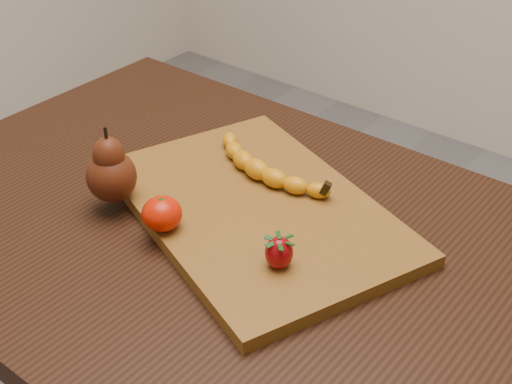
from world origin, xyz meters
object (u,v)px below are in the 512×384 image
Objects in this scene: table at (218,273)px; cutting_board at (256,210)px; mandarin at (162,214)px.

cutting_board is (0.04, 0.04, 0.11)m from table.
mandarin reaches higher than table.
table is at bearing -108.78° from cutting_board.
table is at bearing 71.68° from mandarin.
cutting_board is at bearing 50.38° from table.
cutting_board reaches higher than table.
mandarin is (-0.06, -0.12, 0.03)m from cutting_board.
cutting_board is 0.14m from mandarin.
mandarin reaches higher than cutting_board.
table is 2.22× the size of cutting_board.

